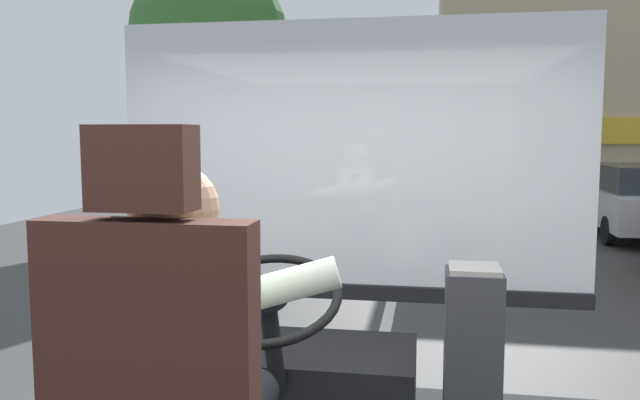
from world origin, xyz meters
TOP-DOWN VIEW (x-y plane):
  - ground at (0.00, 8.80)m, footprint 18.00×44.00m
  - bus_driver at (-0.18, -0.25)m, footprint 0.74×0.55m
  - steering_console at (-0.18, 0.98)m, footprint 1.10×1.00m
  - fare_box at (0.60, 0.79)m, footprint 0.22×0.23m
  - windshield_panel at (0.00, 1.62)m, footprint 2.50×0.08m
  - street_tree at (-4.17, 11.26)m, footprint 3.31×3.31m
  - shop_building at (5.68, 16.43)m, footprint 10.04×5.84m
  - parked_car_white at (4.95, 17.39)m, footprint 1.90×4.26m
  - parked_car_black at (5.07, 23.82)m, footprint 1.78×4.28m

SIDE VIEW (x-z plane):
  - ground at x=0.00m, z-range -0.05..0.00m
  - parked_car_white at x=4.95m, z-range 0.02..1.34m
  - parked_car_black at x=5.07m, z-range 0.02..1.46m
  - steering_console at x=-0.18m, z-range 0.47..1.33m
  - fare_box at x=0.60m, z-range 0.67..1.51m
  - bus_driver at x=-0.18m, z-range 1.09..1.87m
  - windshield_panel at x=0.00m, z-range 0.98..2.46m
  - shop_building at x=5.68m, z-range 0.00..6.12m
  - street_tree at x=-4.17m, z-range 1.18..6.90m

